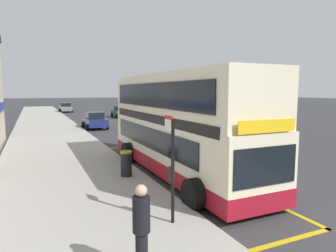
{
  "coord_description": "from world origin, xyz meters",
  "views": [
    {
      "loc": [
        -8.25,
        -4.1,
        3.68
      ],
      "look_at": [
        -2.31,
        8.95,
        1.98
      ],
      "focal_mm": 31.85,
      "sensor_mm": 36.0,
      "label": 1
    }
  ],
  "objects_px": {
    "double_decker_bus": "(178,128)",
    "litter_bin": "(126,163)",
    "parked_car_grey_ahead": "(66,108)",
    "pedestrian_waiting_near_sign": "(141,226)",
    "parked_car_teal_kerbside": "(121,112)",
    "parked_car_navy_behind": "(95,120)",
    "bus_stop_sign": "(172,161)"
  },
  "relations": [
    {
      "from": "pedestrian_waiting_near_sign",
      "to": "litter_bin",
      "type": "relative_size",
      "value": 1.7
    },
    {
      "from": "parked_car_teal_kerbside",
      "to": "parked_car_grey_ahead",
      "type": "xyz_separation_m",
      "value": [
        -5.91,
        13.92,
        0.0
      ]
    },
    {
      "from": "litter_bin",
      "to": "parked_car_navy_behind",
      "type": "bearing_deg",
      "value": 83.34
    },
    {
      "from": "parked_car_teal_kerbside",
      "to": "parked_car_grey_ahead",
      "type": "relative_size",
      "value": 1.0
    },
    {
      "from": "parked_car_teal_kerbside",
      "to": "litter_bin",
      "type": "distance_m",
      "value": 29.53
    },
    {
      "from": "bus_stop_sign",
      "to": "parked_car_navy_behind",
      "type": "height_order",
      "value": "bus_stop_sign"
    },
    {
      "from": "parked_car_teal_kerbside",
      "to": "litter_bin",
      "type": "xyz_separation_m",
      "value": [
        -7.7,
        -28.5,
        -0.13
      ]
    },
    {
      "from": "double_decker_bus",
      "to": "parked_car_grey_ahead",
      "type": "distance_m",
      "value": 42.49
    },
    {
      "from": "bus_stop_sign",
      "to": "pedestrian_waiting_near_sign",
      "type": "xyz_separation_m",
      "value": [
        -1.53,
        -1.92,
        -0.69
      ]
    },
    {
      "from": "double_decker_bus",
      "to": "litter_bin",
      "type": "relative_size",
      "value": 10.44
    },
    {
      "from": "litter_bin",
      "to": "parked_car_teal_kerbside",
      "type": "bearing_deg",
      "value": 74.89
    },
    {
      "from": "parked_car_teal_kerbside",
      "to": "double_decker_bus",
      "type": "bearing_deg",
      "value": 82.09
    },
    {
      "from": "parked_car_grey_ahead",
      "to": "pedestrian_waiting_near_sign",
      "type": "bearing_deg",
      "value": -94.83
    },
    {
      "from": "bus_stop_sign",
      "to": "litter_bin",
      "type": "relative_size",
      "value": 2.72
    },
    {
      "from": "double_decker_bus",
      "to": "parked_car_teal_kerbside",
      "type": "distance_m",
      "value": 29.08
    },
    {
      "from": "parked_car_teal_kerbside",
      "to": "parked_car_navy_behind",
      "type": "relative_size",
      "value": 1.0
    },
    {
      "from": "parked_car_navy_behind",
      "to": "pedestrian_waiting_near_sign",
      "type": "relative_size",
      "value": 2.34
    },
    {
      "from": "parked_car_grey_ahead",
      "to": "double_decker_bus",
      "type": "bearing_deg",
      "value": -90.04
    },
    {
      "from": "parked_car_grey_ahead",
      "to": "pedestrian_waiting_near_sign",
      "type": "relative_size",
      "value": 2.34
    },
    {
      "from": "parked_car_teal_kerbside",
      "to": "parked_car_navy_behind",
      "type": "xyz_separation_m",
      "value": [
        -5.64,
        -10.86,
        0.0
      ]
    },
    {
      "from": "pedestrian_waiting_near_sign",
      "to": "litter_bin",
      "type": "bearing_deg",
      "value": 75.93
    },
    {
      "from": "litter_bin",
      "to": "parked_car_grey_ahead",
      "type": "bearing_deg",
      "value": 87.59
    },
    {
      "from": "parked_car_teal_kerbside",
      "to": "parked_car_navy_behind",
      "type": "distance_m",
      "value": 12.24
    },
    {
      "from": "parked_car_grey_ahead",
      "to": "litter_bin",
      "type": "bearing_deg",
      "value": -93.22
    },
    {
      "from": "double_decker_bus",
      "to": "bus_stop_sign",
      "type": "xyz_separation_m",
      "value": [
        -2.49,
        -4.67,
        -0.25
      ]
    },
    {
      "from": "parked_car_grey_ahead",
      "to": "litter_bin",
      "type": "height_order",
      "value": "parked_car_grey_ahead"
    },
    {
      "from": "double_decker_bus",
      "to": "pedestrian_waiting_near_sign",
      "type": "relative_size",
      "value": 6.14
    },
    {
      "from": "parked_car_teal_kerbside",
      "to": "parked_car_navy_behind",
      "type": "height_order",
      "value": "same"
    },
    {
      "from": "parked_car_navy_behind",
      "to": "bus_stop_sign",
      "type": "bearing_deg",
      "value": -94.56
    },
    {
      "from": "parked_car_grey_ahead",
      "to": "parked_car_navy_behind",
      "type": "xyz_separation_m",
      "value": [
        0.27,
        -24.78,
        0.0
      ]
    },
    {
      "from": "parked_car_grey_ahead",
      "to": "parked_car_navy_behind",
      "type": "bearing_deg",
      "value": -90.18
    },
    {
      "from": "parked_car_grey_ahead",
      "to": "bus_stop_sign",
      "type": "bearing_deg",
      "value": -93.14
    }
  ]
}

